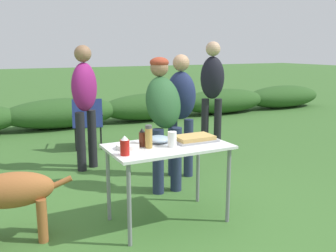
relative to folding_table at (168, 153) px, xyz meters
The scene contains 16 objects.
ground_plane 0.66m from the folding_table, ahead, with size 60.00×60.00×0.00m, color #3D6B2D.
shrub_hedge 4.81m from the folding_table, 90.00° to the left, with size 14.40×0.90×0.61m.
folding_table is the anchor object (origin of this frame).
food_tray 0.30m from the folding_table, ahead, with size 0.41×0.27×0.06m.
plate_stack 0.39m from the folding_table, behind, with size 0.21×0.21×0.04m, color white.
mixing_bowl 0.17m from the folding_table, 106.09° to the left, with size 0.22×0.22×0.06m, color #99B2CC.
paper_cup_stack 0.16m from the folding_table, 84.97° to the right, with size 0.08×0.08×0.14m, color white.
spice_jar 0.26m from the folding_table, behind, with size 0.07×0.07×0.21m.
ketchup_bottle 0.51m from the folding_table, 164.21° to the right, with size 0.08×0.08×0.17m.
bbq_sauce_bottle 0.28m from the folding_table, 164.69° to the left, with size 0.06×0.06×0.17m.
standing_person_in_navy_coat 0.87m from the folding_table, 66.53° to the left, with size 0.43×0.51×1.51m.
standing_person_in_gray_fleece 1.95m from the folding_table, 97.88° to the left, with size 0.46×0.42×1.65m.
standing_person_in_red_jacket 2.71m from the folding_table, 48.12° to the left, with size 0.46×0.41×1.71m.
standing_person_in_olive_jacket 1.33m from the folding_table, 56.16° to the left, with size 0.45×0.44×1.54m.
dog 1.43m from the folding_table, 169.49° to the left, with size 1.07×0.39×0.68m.
camp_chair_green_behind_table 2.92m from the folding_table, 89.48° to the left, with size 0.61×0.69×0.83m.
Camera 1 is at (-1.49, -2.94, 1.60)m, focal length 40.00 mm.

